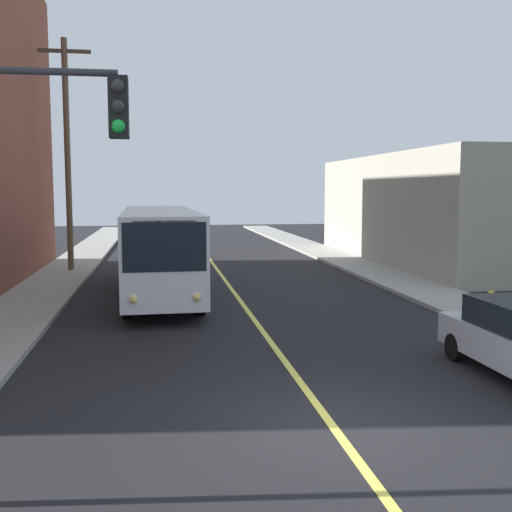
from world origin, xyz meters
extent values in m
plane|color=black|center=(0.00, 0.00, 0.00)|extent=(120.00, 120.00, 0.00)
cube|color=gray|center=(-7.25, 10.00, 0.07)|extent=(2.50, 90.00, 0.15)
cube|color=gray|center=(7.25, 10.00, 0.07)|extent=(2.50, 90.00, 0.15)
cube|color=#D8CC4C|center=(0.00, 15.00, 0.01)|extent=(0.16, 60.00, 0.01)
cube|color=black|center=(-8.54, 13.63, 1.60)|extent=(0.06, 16.65, 1.30)
cube|color=gray|center=(14.50, 22.06, 2.89)|extent=(12.00, 19.33, 5.77)
cube|color=black|center=(8.54, 22.06, 1.60)|extent=(0.06, 13.53, 1.30)
cube|color=silver|center=(-2.82, 13.69, 1.83)|extent=(2.84, 12.06, 2.75)
cube|color=black|center=(-2.68, 7.71, 2.35)|extent=(2.35, 0.14, 1.40)
cube|color=black|center=(-2.97, 19.67, 2.45)|extent=(2.30, 0.14, 1.10)
cube|color=black|center=(-4.08, 13.66, 2.35)|extent=(0.31, 10.20, 1.10)
cube|color=black|center=(-1.57, 13.72, 2.35)|extent=(0.31, 10.20, 1.10)
cube|color=orange|center=(-2.68, 7.72, 2.95)|extent=(1.79, 0.10, 0.30)
sphere|color=#F9D872|center=(-3.57, 7.65, 0.90)|extent=(0.24, 0.24, 0.24)
sphere|color=#F9D872|center=(-1.79, 7.69, 0.90)|extent=(0.24, 0.24, 0.24)
cylinder|color=black|center=(-3.85, 9.46, 0.50)|extent=(0.32, 1.01, 1.00)
cylinder|color=black|center=(-1.60, 9.52, 0.50)|extent=(0.32, 1.01, 1.00)
cylinder|color=black|center=(-4.03, 17.16, 0.50)|extent=(0.32, 1.01, 1.00)
cylinder|color=black|center=(-1.78, 17.22, 0.50)|extent=(0.32, 1.01, 1.00)
cylinder|color=black|center=(3.92, 3.39, 0.32)|extent=(0.22, 0.64, 0.64)
cylinder|color=brown|center=(-7.02, 20.65, 5.54)|extent=(0.28, 0.28, 10.78)
cube|color=#4C3D2D|center=(-7.02, 20.65, 10.33)|extent=(2.40, 0.16, 0.16)
cube|color=#4C3D2D|center=(-7.02, 20.65, 9.43)|extent=(2.00, 0.16, 0.16)
cylinder|color=#2D2D33|center=(-5.20, 0.86, 5.85)|extent=(3.50, 0.12, 0.12)
cube|color=black|center=(-3.45, 0.86, 5.30)|extent=(0.32, 0.36, 1.00)
sphere|color=#2D2D2D|center=(-3.45, 0.67, 5.62)|extent=(0.22, 0.22, 0.22)
sphere|color=#2D2D2D|center=(-3.45, 0.67, 5.30)|extent=(0.22, 0.22, 0.22)
sphere|color=green|center=(-3.45, 0.67, 4.98)|extent=(0.22, 0.22, 0.22)
cylinder|color=red|center=(6.85, 6.99, 0.50)|extent=(0.26, 0.26, 0.70)
sphere|color=gold|center=(6.85, 6.99, 0.87)|extent=(0.24, 0.24, 0.24)
cylinder|color=red|center=(6.69, 6.99, 0.60)|extent=(0.12, 0.10, 0.10)
cylinder|color=red|center=(7.01, 6.99, 0.60)|extent=(0.12, 0.10, 0.10)
camera|label=1|loc=(-2.82, -9.74, 3.95)|focal=43.36mm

